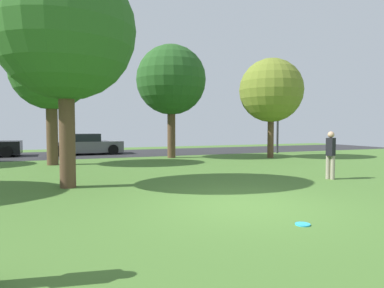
{
  "coord_description": "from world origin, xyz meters",
  "views": [
    {
      "loc": [
        -3.89,
        -6.61,
        1.79
      ],
      "look_at": [
        0.0,
        3.02,
        1.25
      ],
      "focal_mm": 31.83,
      "sensor_mm": 36.0,
      "label": 1
    }
  ],
  "objects_px": {
    "person_thrower": "(331,153)",
    "frisbee_disc": "(303,224)",
    "maple_tree_far": "(171,80)",
    "oak_tree_right": "(271,91)",
    "street_lamp_post": "(278,119)",
    "oak_tree_left": "(51,71)",
    "oak_tree_center": "(65,31)",
    "parked_car_grey": "(85,145)"
  },
  "relations": [
    {
      "from": "person_thrower",
      "to": "frisbee_disc",
      "type": "relative_size",
      "value": 6.0
    },
    {
      "from": "maple_tree_far",
      "to": "frisbee_disc",
      "type": "height_order",
      "value": "maple_tree_far"
    },
    {
      "from": "oak_tree_right",
      "to": "street_lamp_post",
      "type": "bearing_deg",
      "value": 47.56
    },
    {
      "from": "oak_tree_left",
      "to": "frisbee_disc",
      "type": "bearing_deg",
      "value": -70.62
    },
    {
      "from": "oak_tree_left",
      "to": "street_lamp_post",
      "type": "bearing_deg",
      "value": 7.45
    },
    {
      "from": "oak_tree_center",
      "to": "street_lamp_post",
      "type": "xyz_separation_m",
      "value": [
        13.39,
        8.28,
        -2.28
      ]
    },
    {
      "from": "oak_tree_center",
      "to": "frisbee_disc",
      "type": "relative_size",
      "value": 24.34
    },
    {
      "from": "oak_tree_center",
      "to": "parked_car_grey",
      "type": "xyz_separation_m",
      "value": [
        1.45,
        12.1,
        -3.92
      ]
    },
    {
      "from": "street_lamp_post",
      "to": "oak_tree_right",
      "type": "bearing_deg",
      "value": -132.44
    },
    {
      "from": "oak_tree_center",
      "to": "maple_tree_far",
      "type": "xyz_separation_m",
      "value": [
        5.81,
        7.82,
        -0.15
      ]
    },
    {
      "from": "oak_tree_right",
      "to": "frisbee_disc",
      "type": "height_order",
      "value": "oak_tree_right"
    },
    {
      "from": "maple_tree_far",
      "to": "person_thrower",
      "type": "bearing_deg",
      "value": -75.33
    },
    {
      "from": "maple_tree_far",
      "to": "parked_car_grey",
      "type": "distance_m",
      "value": 7.18
    },
    {
      "from": "oak_tree_left",
      "to": "person_thrower",
      "type": "distance_m",
      "value": 12.43
    },
    {
      "from": "frisbee_disc",
      "to": "maple_tree_far",
      "type": "bearing_deg",
      "value": 81.54
    },
    {
      "from": "maple_tree_far",
      "to": "frisbee_disc",
      "type": "distance_m",
      "value": 14.29
    },
    {
      "from": "person_thrower",
      "to": "street_lamp_post",
      "type": "height_order",
      "value": "street_lamp_post"
    },
    {
      "from": "street_lamp_post",
      "to": "parked_car_grey",
      "type": "bearing_deg",
      "value": 162.25
    },
    {
      "from": "parked_car_grey",
      "to": "person_thrower",
      "type": "bearing_deg",
      "value": -63.55
    },
    {
      "from": "oak_tree_right",
      "to": "street_lamp_post",
      "type": "distance_m",
      "value": 3.77
    },
    {
      "from": "maple_tree_far",
      "to": "street_lamp_post",
      "type": "bearing_deg",
      "value": 3.46
    },
    {
      "from": "person_thrower",
      "to": "street_lamp_post",
      "type": "bearing_deg",
      "value": -142.78
    },
    {
      "from": "frisbee_disc",
      "to": "street_lamp_post",
      "type": "xyz_separation_m",
      "value": [
        9.58,
        13.91,
        2.24
      ]
    },
    {
      "from": "person_thrower",
      "to": "street_lamp_post",
      "type": "xyz_separation_m",
      "value": [
        5.09,
        9.95,
        1.36
      ]
    },
    {
      "from": "oak_tree_center",
      "to": "person_thrower",
      "type": "distance_m",
      "value": 9.21
    },
    {
      "from": "maple_tree_far",
      "to": "parked_car_grey",
      "type": "height_order",
      "value": "maple_tree_far"
    },
    {
      "from": "parked_car_grey",
      "to": "street_lamp_post",
      "type": "relative_size",
      "value": 1.0
    },
    {
      "from": "oak_tree_left",
      "to": "oak_tree_center",
      "type": "xyz_separation_m",
      "value": [
        0.44,
        -6.47,
        0.2
      ]
    },
    {
      "from": "oak_tree_right",
      "to": "frisbee_disc",
      "type": "relative_size",
      "value": 20.82
    },
    {
      "from": "oak_tree_center",
      "to": "frisbee_disc",
      "type": "height_order",
      "value": "oak_tree_center"
    },
    {
      "from": "person_thrower",
      "to": "frisbee_disc",
      "type": "xyz_separation_m",
      "value": [
        -4.48,
        -3.97,
        -0.88
      ]
    },
    {
      "from": "oak_tree_right",
      "to": "person_thrower",
      "type": "height_order",
      "value": "oak_tree_right"
    },
    {
      "from": "maple_tree_far",
      "to": "frisbee_disc",
      "type": "xyz_separation_m",
      "value": [
        -2.0,
        -13.46,
        -4.37
      ]
    },
    {
      "from": "oak_tree_center",
      "to": "person_thrower",
      "type": "relative_size",
      "value": 4.06
    },
    {
      "from": "oak_tree_center",
      "to": "maple_tree_far",
      "type": "height_order",
      "value": "oak_tree_center"
    },
    {
      "from": "frisbee_disc",
      "to": "parked_car_grey",
      "type": "relative_size",
      "value": 0.06
    },
    {
      "from": "frisbee_disc",
      "to": "parked_car_grey",
      "type": "bearing_deg",
      "value": 97.6
    },
    {
      "from": "maple_tree_far",
      "to": "oak_tree_left",
      "type": "bearing_deg",
      "value": -167.82
    },
    {
      "from": "parked_car_grey",
      "to": "oak_tree_left",
      "type": "bearing_deg",
      "value": -108.57
    },
    {
      "from": "person_thrower",
      "to": "frisbee_disc",
      "type": "bearing_deg",
      "value": 15.81
    },
    {
      "from": "oak_tree_left",
      "to": "frisbee_disc",
      "type": "relative_size",
      "value": 22.92
    },
    {
      "from": "oak_tree_left",
      "to": "oak_tree_right",
      "type": "bearing_deg",
      "value": -3.61
    }
  ]
}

